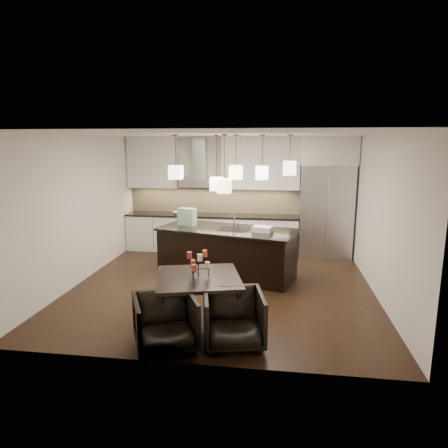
# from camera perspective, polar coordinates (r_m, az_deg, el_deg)

# --- Properties ---
(floor) EXTENTS (5.50, 5.50, 0.02)m
(floor) POSITION_cam_1_polar(r_m,az_deg,el_deg) (7.63, -0.21, -8.87)
(floor) COLOR black
(floor) RESTS_ON ground
(ceiling) EXTENTS (5.50, 5.50, 0.02)m
(ceiling) POSITION_cam_1_polar(r_m,az_deg,el_deg) (7.15, -0.23, 12.82)
(ceiling) COLOR white
(ceiling) RESTS_ON wall_back
(wall_back) EXTENTS (5.50, 0.02, 2.80)m
(wall_back) POSITION_cam_1_polar(r_m,az_deg,el_deg) (9.97, 2.05, 4.32)
(wall_back) COLOR silver
(wall_back) RESTS_ON ground
(wall_front) EXTENTS (5.50, 0.02, 2.80)m
(wall_front) POSITION_cam_1_polar(r_m,az_deg,el_deg) (4.61, -5.14, -4.24)
(wall_front) COLOR silver
(wall_front) RESTS_ON ground
(wall_left) EXTENTS (0.02, 5.50, 2.80)m
(wall_left) POSITION_cam_1_polar(r_m,az_deg,el_deg) (8.12, -19.89, 1.99)
(wall_left) COLOR silver
(wall_left) RESTS_ON ground
(wall_right) EXTENTS (0.02, 5.50, 2.80)m
(wall_right) POSITION_cam_1_polar(r_m,az_deg,el_deg) (7.39, 21.47, 1.00)
(wall_right) COLOR silver
(wall_right) RESTS_ON ground
(refrigerator) EXTENTS (1.20, 0.72, 2.15)m
(refrigerator) POSITION_cam_1_polar(r_m,az_deg,el_deg) (9.65, 14.31, 1.78)
(refrigerator) COLOR #B7B7BA
(refrigerator) RESTS_ON floor
(fridge_panel) EXTENTS (1.26, 0.72, 0.65)m
(fridge_panel) POSITION_cam_1_polar(r_m,az_deg,el_deg) (9.52, 14.73, 10.11)
(fridge_panel) COLOR silver
(fridge_panel) RESTS_ON refrigerator
(lower_cabinets) EXTENTS (4.21, 0.62, 0.88)m
(lower_cabinets) POSITION_cam_1_polar(r_m,az_deg,el_deg) (9.90, -1.79, -1.37)
(lower_cabinets) COLOR silver
(lower_cabinets) RESTS_ON floor
(countertop) EXTENTS (4.21, 0.66, 0.04)m
(countertop) POSITION_cam_1_polar(r_m,az_deg,el_deg) (9.80, -1.81, 1.25)
(countertop) COLOR black
(countertop) RESTS_ON lower_cabinets
(backsplash) EXTENTS (4.21, 0.02, 0.63)m
(backsplash) POSITION_cam_1_polar(r_m,az_deg,el_deg) (10.04, -1.53, 3.43)
(backsplash) COLOR tan
(backsplash) RESTS_ON countertop
(upper_cab_left) EXTENTS (1.25, 0.35, 1.25)m
(upper_cab_left) POSITION_cam_1_polar(r_m,az_deg,el_deg) (10.15, -10.06, 8.68)
(upper_cab_left) COLOR silver
(upper_cab_left) RESTS_ON wall_back
(upper_cab_right) EXTENTS (1.85, 0.35, 1.25)m
(upper_cab_right) POSITION_cam_1_polar(r_m,az_deg,el_deg) (9.67, 5.26, 8.67)
(upper_cab_right) COLOR silver
(upper_cab_right) RESTS_ON wall_back
(hood_canopy) EXTENTS (0.90, 0.52, 0.24)m
(hood_canopy) POSITION_cam_1_polar(r_m,az_deg,el_deg) (9.80, -3.53, 6.06)
(hood_canopy) COLOR #B7B7BA
(hood_canopy) RESTS_ON wall_back
(hood_chimney) EXTENTS (0.30, 0.28, 0.96)m
(hood_chimney) POSITION_cam_1_polar(r_m,az_deg,el_deg) (9.87, -3.44, 9.60)
(hood_chimney) COLOR #B7B7BA
(hood_chimney) RESTS_ON hood_canopy
(fruit_bowl) EXTENTS (0.33, 0.33, 0.06)m
(fruit_bowl) POSITION_cam_1_polar(r_m,az_deg,el_deg) (9.92, -6.52, 1.60)
(fruit_bowl) COLOR silver
(fruit_bowl) RESTS_ON countertop
(island_body) EXTENTS (2.82, 1.71, 0.93)m
(island_body) POSITION_cam_1_polar(r_m,az_deg,el_deg) (8.07, 0.46, -4.18)
(island_body) COLOR black
(island_body) RESTS_ON floor
(island_top) EXTENTS (2.92, 1.81, 0.04)m
(island_top) POSITION_cam_1_polar(r_m,az_deg,el_deg) (7.95, 0.46, -0.81)
(island_top) COLOR black
(island_top) RESTS_ON island_body
(faucet) EXTENTS (0.17, 0.27, 0.40)m
(faucet) POSITION_cam_1_polar(r_m,az_deg,el_deg) (7.96, 1.46, 0.83)
(faucet) COLOR silver
(faucet) RESTS_ON island_top
(tote_bag) EXTENTS (0.40, 0.28, 0.36)m
(tote_bag) POSITION_cam_1_polar(r_m,az_deg,el_deg) (8.27, -5.31, 1.03)
(tote_bag) COLOR #226348
(tote_bag) RESTS_ON island_top
(food_container) EXTENTS (0.41, 0.34, 0.11)m
(food_container) POSITION_cam_1_polar(r_m,az_deg,el_deg) (7.69, 5.53, -0.72)
(food_container) COLOR silver
(food_container) RESTS_ON island_top
(dining_table) EXTENTS (1.47, 1.47, 0.72)m
(dining_table) POSITION_cam_1_polar(r_m,az_deg,el_deg) (6.04, -3.65, -10.73)
(dining_table) COLOR black
(dining_table) RESTS_ON floor
(candelabra) EXTENTS (0.42, 0.42, 0.42)m
(candelabra) POSITION_cam_1_polar(r_m,az_deg,el_deg) (5.85, -3.72, -5.54)
(candelabra) COLOR black
(candelabra) RESTS_ON dining_table
(candle_a) EXTENTS (0.09, 0.09, 0.10)m
(candle_a) POSITION_cam_1_polar(r_m,az_deg,el_deg) (5.87, -2.40, -5.87)
(candle_a) COLOR beige
(candle_a) RESTS_ON candelabra
(candle_b) EXTENTS (0.09, 0.09, 0.10)m
(candle_b) POSITION_cam_1_polar(r_m,az_deg,el_deg) (5.97, -4.43, -5.60)
(candle_b) COLOR #CA3F21
(candle_b) RESTS_ON candelabra
(candle_c) EXTENTS (0.09, 0.09, 0.10)m
(candle_c) POSITION_cam_1_polar(r_m,az_deg,el_deg) (5.75, -4.32, -6.28)
(candle_c) COLOR #A83029
(candle_c) RESTS_ON candelabra
(candle_d) EXTENTS (0.09, 0.09, 0.10)m
(candle_d) POSITION_cam_1_polar(r_m,az_deg,el_deg) (5.91, -2.76, -4.21)
(candle_d) COLOR #CA3F21
(candle_d) RESTS_ON candelabra
(candle_e) EXTENTS (0.09, 0.09, 0.10)m
(candle_e) POSITION_cam_1_polar(r_m,az_deg,el_deg) (5.83, -4.98, -4.45)
(candle_e) COLOR #A83029
(candle_e) RESTS_ON candelabra
(candle_f) EXTENTS (0.09, 0.09, 0.10)m
(candle_f) POSITION_cam_1_polar(r_m,az_deg,el_deg) (5.70, -3.47, -4.81)
(candle_f) COLOR beige
(candle_f) RESTS_ON candelabra
(armchair_left) EXTENTS (1.04, 1.05, 0.72)m
(armchair_left) POSITION_cam_1_polar(r_m,az_deg,el_deg) (5.38, -8.38, -13.76)
(armchair_left) COLOR black
(armchair_left) RESTS_ON floor
(armchair_right) EXTENTS (0.93, 0.95, 0.73)m
(armchair_right) POSITION_cam_1_polar(r_m,az_deg,el_deg) (5.42, 1.38, -13.37)
(armchair_right) COLOR black
(armchair_right) RESTS_ON floor
(pendant_a) EXTENTS (0.24, 0.24, 0.26)m
(pendant_a) POSITION_cam_1_polar(r_m,az_deg,el_deg) (7.83, -6.89, 7.35)
(pendant_a) COLOR beige
(pendant_a) RESTS_ON ceiling
(pendant_b) EXTENTS (0.24, 0.24, 0.26)m
(pendant_b) POSITION_cam_1_polar(r_m,az_deg,el_deg) (7.91, -1.07, 5.74)
(pendant_b) COLOR beige
(pendant_b) RESTS_ON ceiling
(pendant_c) EXTENTS (0.24, 0.24, 0.26)m
(pendant_c) POSITION_cam_1_polar(r_m,az_deg,el_deg) (7.55, 1.70, 7.38)
(pendant_c) COLOR beige
(pendant_c) RESTS_ON ceiling
(pendant_d) EXTENTS (0.24, 0.24, 0.26)m
(pendant_d) POSITION_cam_1_polar(r_m,az_deg,el_deg) (7.80, 5.45, 7.29)
(pendant_d) COLOR beige
(pendant_d) RESTS_ON ceiling
(pendant_e) EXTENTS (0.24, 0.24, 0.26)m
(pendant_e) POSITION_cam_1_polar(r_m,az_deg,el_deg) (7.62, 9.34, 7.88)
(pendant_e) COLOR beige
(pendant_e) RESTS_ON ceiling
(pendant_f) EXTENTS (0.24, 0.24, 0.26)m
(pendant_f) POSITION_cam_1_polar(r_m,az_deg,el_deg) (7.39, 0.05, 5.45)
(pendant_f) COLOR beige
(pendant_f) RESTS_ON ceiling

